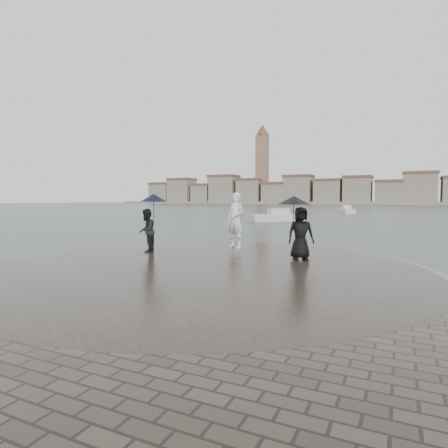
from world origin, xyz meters
The scene contains 8 objects.
ground centered at (0.00, 0.00, 0.00)m, with size 400.00×400.00×0.00m, color #2B3835.
kerb_ring centered at (0.00, 3.50, 0.16)m, with size 12.50×12.50×0.32m, color gray.
quay_tip centered at (0.00, 3.50, 0.18)m, with size 11.90×11.90×0.36m, color #2D261E.
statue centered at (-0.77, 7.43, 1.42)m, with size 0.77×0.50×2.11m, color white.
visitor_left centered at (-3.07, 5.10, 1.46)m, with size 1.14×1.04×2.04m.
visitor_right centered at (2.08, 5.74, 1.48)m, with size 1.25×1.06×1.95m.
far_skyline centered at (-6.29, 160.71, 5.61)m, with size 260.00×20.00×37.00m.
boats centered at (6.50, 44.78, 0.38)m, with size 33.35×30.97×1.50m.
Camera 1 is at (4.92, -5.54, 2.21)m, focal length 30.00 mm.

